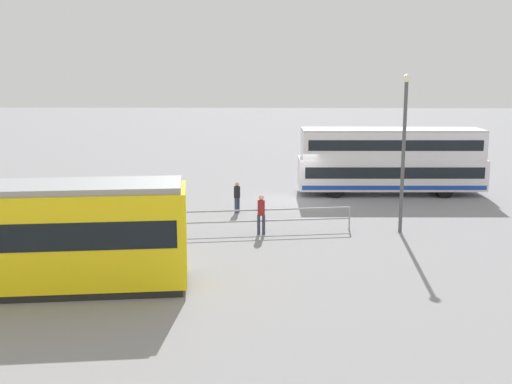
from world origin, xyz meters
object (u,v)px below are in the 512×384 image
at_px(pedestrian_near_railing, 237,195).
at_px(info_sign, 143,199).
at_px(double_decker_bus, 391,161).
at_px(pedestrian_crossing, 261,211).
at_px(street_lamp, 404,142).

bearing_deg(pedestrian_near_railing, info_sign, 43.53).
bearing_deg(double_decker_bus, info_sign, 34.87).
relative_size(double_decker_bus, pedestrian_near_railing, 6.70).
xyz_separation_m(pedestrian_near_railing, pedestrian_crossing, (-1.27, 4.25, 0.13)).
bearing_deg(street_lamp, pedestrian_crossing, 4.45).
bearing_deg(info_sign, pedestrian_near_railing, -136.47).
xyz_separation_m(double_decker_bus, pedestrian_near_railing, (8.66, 5.02, -1.03)).
bearing_deg(pedestrian_near_railing, double_decker_bus, -149.91).
bearing_deg(street_lamp, info_sign, 0.27).
xyz_separation_m(pedestrian_near_railing, info_sign, (4.02, 3.82, 0.59)).
distance_m(pedestrian_near_railing, street_lamp, 8.97).
distance_m(double_decker_bus, pedestrian_crossing, 11.89).
bearing_deg(pedestrian_crossing, double_decker_bus, -128.58).
distance_m(pedestrian_near_railing, info_sign, 5.58).
bearing_deg(street_lamp, pedestrian_near_railing, -26.65).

